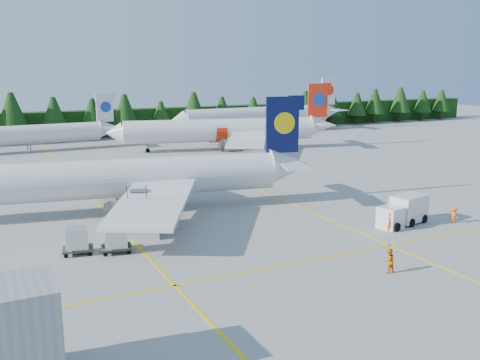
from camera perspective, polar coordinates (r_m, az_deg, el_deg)
name	(u,v)px	position (r m, az deg, el deg)	size (l,w,h in m)	color
ground	(296,236)	(50.28, 5.96, -5.95)	(320.00, 320.00, 0.00)	#999994
taxi_stripe_a	(98,204)	(63.35, -14.88, -2.54)	(0.25, 120.00, 0.01)	yellow
taxi_stripe_b	(253,187)	(69.90, 1.36, -0.79)	(0.25, 120.00, 0.01)	yellow
taxi_stripe_cross	(334,256)	(45.61, 10.02, -7.96)	(80.00, 0.25, 0.01)	yellow
treeline_hedge	(102,123)	(125.62, -14.51, 5.87)	(220.00, 4.00, 6.00)	black
airliner_navy	(106,180)	(58.66, -14.06, 0.03)	(41.49, 33.85, 12.15)	silver
airliner_red	(216,131)	(101.41, -2.54, 5.29)	(41.81, 34.01, 12.34)	silver
airliner_far_left	(12,135)	(106.85, -23.16, 4.43)	(35.54, 4.88, 10.33)	silver
airliner_far_right	(254,116)	(127.54, 1.48, 6.82)	(44.73, 5.95, 13.00)	silver
airstairs	(137,228)	(50.58, -10.89, -5.05)	(4.65, 6.22, 3.69)	silver
service_truck	(402,211)	(55.59, 16.94, -3.18)	(6.18, 3.36, 2.83)	silver
uld_pair	(97,239)	(46.75, -15.04, -6.05)	(5.76, 3.38, 1.90)	#313627
crew_a	(390,222)	(53.07, 15.72, -4.35)	(0.67, 0.44, 1.83)	#FF5B05
crew_b	(389,261)	(42.69, 15.60, -8.28)	(0.93, 0.72, 1.91)	orange
crew_c	(454,215)	(57.97, 21.86, -3.51)	(0.67, 0.45, 1.62)	#FA6705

